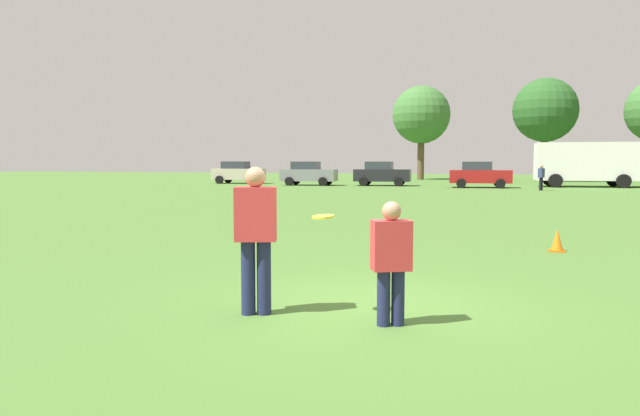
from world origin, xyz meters
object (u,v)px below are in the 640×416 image
(box_truck, at_px, (595,163))
(bystander_sideline_watcher, at_px, (541,176))
(parked_car_near_left, at_px, (238,172))
(frisbee, at_px, (323,217))
(parked_car_center, at_px, (382,173))
(traffic_cone, at_px, (557,241))
(player_defender, at_px, (391,257))
(player_thrower, at_px, (256,232))
(parked_car_mid_right, at_px, (479,174))
(parked_car_mid_left, at_px, (308,173))

(box_truck, relative_size, bystander_sideline_watcher, 5.30)
(bystander_sideline_watcher, bearing_deg, parked_car_near_left, 167.37)
(frisbee, distance_m, parked_car_center, 38.60)
(traffic_cone, bearing_deg, box_truck, 81.36)
(frisbee, bearing_deg, player_defender, -12.42)
(parked_car_near_left, xyz_separation_m, parked_car_center, (12.28, -0.91, 0.00))
(player_thrower, distance_m, parked_car_mid_right, 36.90)
(parked_car_mid_left, distance_m, parked_car_mid_right, 12.73)
(parked_car_near_left, relative_size, parked_car_center, 1.00)
(traffic_cone, height_order, parked_car_mid_left, parked_car_mid_left)
(parked_car_center, height_order, parked_car_mid_right, same)
(frisbee, distance_m, bystander_sideline_watcher, 33.96)
(player_defender, bearing_deg, box_truck, 79.56)
(parked_car_near_left, relative_size, box_truck, 0.50)
(traffic_cone, height_order, box_truck, box_truck)
(player_defender, bearing_deg, player_thrower, 179.36)
(parked_car_mid_right, bearing_deg, frisbee, -90.68)
(player_thrower, relative_size, bystander_sideline_watcher, 1.12)
(player_defender, relative_size, box_truck, 0.17)
(player_thrower, xyz_separation_m, parked_car_mid_right, (1.24, 36.88, -0.11))
(traffic_cone, xyz_separation_m, bystander_sideline_watcher, (1.16, 27.22, 0.69))
(parked_car_mid_right, relative_size, box_truck, 0.50)
(traffic_cone, height_order, parked_car_near_left, parked_car_near_left)
(frisbee, height_order, parked_car_mid_left, parked_car_mid_left)
(parked_car_near_left, bearing_deg, player_defender, -63.01)
(frisbee, bearing_deg, box_truck, 78.30)
(parked_car_mid_right, distance_m, box_truck, 8.57)
(traffic_cone, xyz_separation_m, parked_car_near_left, (-22.23, 32.46, 0.69))
(parked_car_mid_left, relative_size, box_truck, 0.50)
(parked_car_center, distance_m, box_truck, 15.21)
(traffic_cone, xyz_separation_m, parked_car_center, (-9.95, 31.54, 0.69))
(traffic_cone, height_order, parked_car_mid_right, parked_car_mid_right)
(player_defender, xyz_separation_m, parked_car_near_left, (-19.92, 39.11, 0.12))
(player_thrower, distance_m, parked_car_near_left, 43.14)
(parked_car_near_left, distance_m, parked_car_mid_left, 7.02)
(frisbee, relative_size, parked_car_mid_right, 0.06)
(bystander_sideline_watcher, bearing_deg, frisbee, -97.34)
(parked_car_mid_right, relative_size, bystander_sideline_watcher, 2.65)
(player_thrower, xyz_separation_m, bystander_sideline_watcher, (5.15, 33.85, -0.11))
(player_defender, height_order, parked_car_near_left, parked_car_near_left)
(traffic_cone, xyz_separation_m, parked_car_mid_right, (-2.75, 30.25, 0.69))
(box_truck, bearing_deg, player_thrower, -102.75)
(player_thrower, relative_size, box_truck, 0.21)
(box_truck, bearing_deg, traffic_cone, -98.64)
(parked_car_mid_right, bearing_deg, bystander_sideline_watcher, -37.79)
(parked_car_near_left, bearing_deg, bystander_sideline_watcher, -12.63)
(player_defender, xyz_separation_m, frisbee, (-0.87, 0.19, 0.42))
(player_thrower, bearing_deg, parked_car_mid_left, 107.15)
(player_thrower, xyz_separation_m, traffic_cone, (4.00, 6.63, -0.80))
(player_defender, xyz_separation_m, parked_car_mid_left, (-13.16, 37.22, 0.12))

